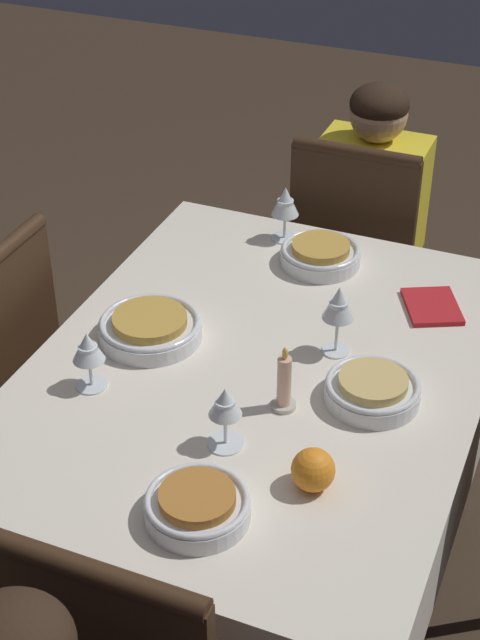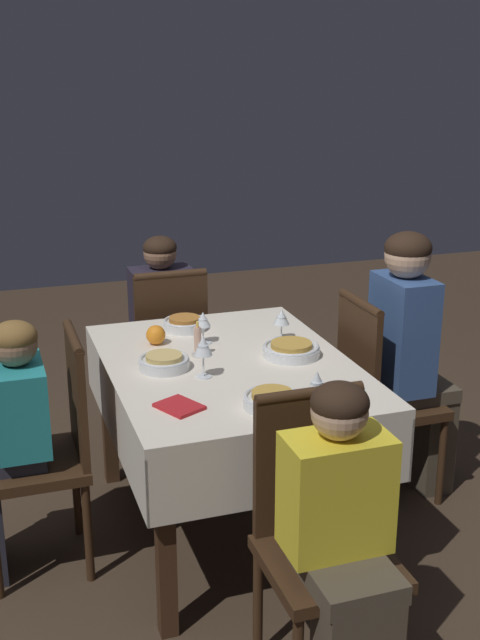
% 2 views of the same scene
% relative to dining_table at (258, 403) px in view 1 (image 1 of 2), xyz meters
% --- Properties ---
extents(ground_plane, '(8.00, 8.00, 0.00)m').
position_rel_dining_table_xyz_m(ground_plane, '(0.00, 0.00, -0.63)').
color(ground_plane, '#3D2D21').
extents(dining_table, '(1.23, 0.92, 0.73)m').
position_rel_dining_table_xyz_m(dining_table, '(0.00, 0.00, 0.00)').
color(dining_table, silver).
rests_on(dining_table, ground_plane).
extents(chair_west, '(0.38, 0.38, 0.92)m').
position_rel_dining_table_xyz_m(chair_west, '(-0.84, -0.02, -0.13)').
color(chair_west, '#382314').
rests_on(chair_west, ground_plane).
extents(person_child_yellow, '(0.33, 0.30, 1.01)m').
position_rel_dining_table_xyz_m(person_child_yellow, '(-1.00, -0.02, -0.08)').
color(person_child_yellow, '#4C4233').
rests_on(person_child_yellow, ground_plane).
extents(bowl_south, '(0.23, 0.23, 0.06)m').
position_rel_dining_table_xyz_m(bowl_south, '(-0.01, -0.26, 0.13)').
color(bowl_south, silver).
rests_on(bowl_south, dining_table).
extents(wine_glass_south, '(0.07, 0.07, 0.13)m').
position_rel_dining_table_xyz_m(wine_glass_south, '(0.19, -0.29, 0.19)').
color(wine_glass_south, white).
rests_on(wine_glass_south, dining_table).
extents(bowl_north, '(0.19, 0.19, 0.06)m').
position_rel_dining_table_xyz_m(bowl_north, '(0.02, 0.25, 0.13)').
color(bowl_north, silver).
rests_on(bowl_north, dining_table).
extents(wine_glass_north, '(0.07, 0.07, 0.16)m').
position_rel_dining_table_xyz_m(wine_glass_north, '(-0.12, 0.13, 0.22)').
color(wine_glass_north, white).
rests_on(wine_glass_north, dining_table).
extents(bowl_west, '(0.20, 0.20, 0.06)m').
position_rel_dining_table_xyz_m(bowl_west, '(-0.45, -0.01, 0.13)').
color(bowl_west, silver).
rests_on(bowl_west, dining_table).
extents(wine_glass_west, '(0.07, 0.07, 0.15)m').
position_rel_dining_table_xyz_m(wine_glass_west, '(-0.53, -0.14, 0.20)').
color(wine_glass_west, white).
rests_on(wine_glass_west, dining_table).
extents(bowl_east, '(0.19, 0.19, 0.06)m').
position_rel_dining_table_xyz_m(bowl_east, '(0.44, 0.06, 0.13)').
color(bowl_east, silver).
rests_on(bowl_east, dining_table).
extents(wine_glass_east, '(0.07, 0.07, 0.13)m').
position_rel_dining_table_xyz_m(wine_glass_east, '(0.25, 0.03, 0.19)').
color(wine_glass_east, white).
rests_on(wine_glass_east, dining_table).
extents(candle_centerpiece, '(0.05, 0.05, 0.15)m').
position_rel_dining_table_xyz_m(candle_centerpiece, '(0.10, 0.09, 0.15)').
color(candle_centerpiece, beige).
rests_on(candle_centerpiece, dining_table).
extents(orange_fruit, '(0.08, 0.08, 0.08)m').
position_rel_dining_table_xyz_m(orange_fruit, '(0.29, 0.22, 0.14)').
color(orange_fruit, orange).
rests_on(orange_fruit, dining_table).
extents(napkin_red_folded, '(0.18, 0.17, 0.01)m').
position_rel_dining_table_xyz_m(napkin_red_folded, '(-0.35, 0.29, 0.10)').
color(napkin_red_folded, red).
rests_on(napkin_red_folded, dining_table).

